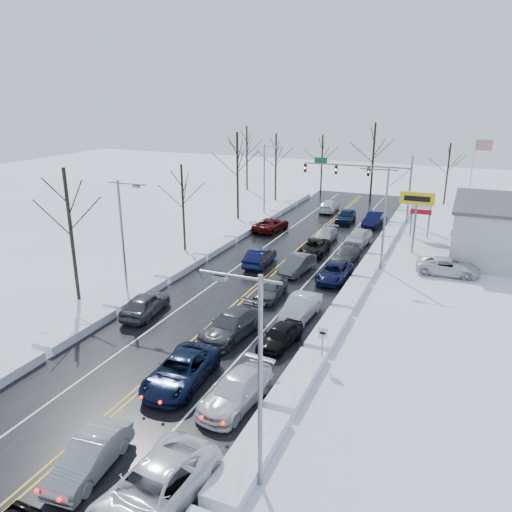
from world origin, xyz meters
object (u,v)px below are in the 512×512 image
at_px(tires_plus_sign, 417,203).
at_px(flagpole, 473,175).
at_px(traffic_signal_mast, 368,175).
at_px(oncoming_car_0, 260,265).

relative_size(tires_plus_sign, flagpole, 0.60).
bearing_deg(flagpole, traffic_signal_mast, -170.27).
bearing_deg(tires_plus_sign, oncoming_car_0, -142.66).
bearing_deg(tires_plus_sign, flagpole, 71.56).
bearing_deg(traffic_signal_mast, flagpole, 9.73).
bearing_deg(oncoming_car_0, tires_plus_sign, -145.30).
height_order(tires_plus_sign, oncoming_car_0, tires_plus_sign).
distance_m(traffic_signal_mast, oncoming_car_0, 22.68).
xyz_separation_m(traffic_signal_mast, flagpole, (11.72, 2.01, 0.45)).
xyz_separation_m(tires_plus_sign, flagpole, (4.67, 14.01, 0.93)).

